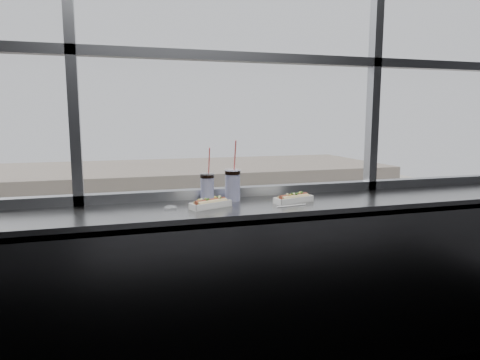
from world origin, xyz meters
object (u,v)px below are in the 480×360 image
object	(u,v)px
hotdog_tray_left	(211,203)
car_far_b	(165,296)
loose_straw	(291,206)
pedestrian_b	(128,276)
tree_center	(134,242)
soda_cup_right	(233,183)
hotdog_tray_right	(294,198)
soda_cup_left	(207,186)
pedestrian_d	(248,269)
wrapper	(171,207)
tree_right	(259,230)
pedestrian_a	(51,283)
car_far_c	(286,280)
car_near_d	(305,345)
car_near_e	(416,324)
pedestrian_c	(213,270)

from	to	relation	value
hotdog_tray_left	car_far_b	xyz separation A→B (m)	(2.38, 24.31, -11.05)
loose_straw	pedestrian_b	bearing A→B (deg)	81.13
pedestrian_b	tree_center	world-z (taller)	tree_center
soda_cup_right	hotdog_tray_right	bearing A→B (deg)	-25.66
soda_cup_right	soda_cup_left	bearing A→B (deg)	170.42
soda_cup_right	pedestrian_d	xyz separation A→B (m)	(8.96, 27.61, -11.23)
car_far_b	tree_center	size ratio (longest dim) A/B	1.12
hotdog_tray_right	wrapper	world-z (taller)	hotdog_tray_right
pedestrian_d	hotdog_tray_right	bearing A→B (deg)	-17.24
hotdog_tray_left	wrapper	xyz separation A→B (m)	(-0.23, 0.04, -0.01)
car_far_b	tree_right	size ratio (longest dim) A/B	1.07
soda_cup_left	pedestrian_a	bearing A→B (deg)	100.02
soda_cup_right	pedestrian_d	distance (m)	31.13
hotdog_tray_right	car_far_b	bearing A→B (deg)	70.14
loose_straw	pedestrian_d	world-z (taller)	loose_straw
hotdog_tray_right	car_far_c	xyz separation A→B (m)	(10.33, 24.31, -10.93)
loose_straw	tree_center	distance (m)	29.63
tree_right	wrapper	bearing A→B (deg)	-110.25
pedestrian_a	pedestrian_d	bearing A→B (deg)	-2.99
car_near_d	car_near_e	distance (m)	6.85
wrapper	car_near_e	distance (m)	25.09
soda_cup_right	car_near_d	bearing A→B (deg)	62.58
hotdog_tray_left	pedestrian_a	bearing A→B (deg)	78.02
wrapper	car_near_d	bearing A→B (deg)	61.65
wrapper	car_near_d	distance (m)	21.56
soda_cup_right	wrapper	distance (m)	0.44
pedestrian_c	tree_right	distance (m)	4.68
wrapper	tree_right	bearing A→B (deg)	69.75
soda_cup_left	car_near_e	world-z (taller)	soda_cup_left
wrapper	pedestrian_c	world-z (taller)	wrapper
hotdog_tray_right	soda_cup_right	world-z (taller)	soda_cup_right
hotdog_tray_left	pedestrian_b	size ratio (longest dim) A/B	0.12
car_near_e	car_far_b	bearing A→B (deg)	52.33
pedestrian_b	pedestrian_a	bearing A→B (deg)	88.20
car_near_e	tree_right	size ratio (longest dim) A/B	1.14
hotdog_tray_right	soda_cup_left	bearing A→B (deg)	143.56
soda_cup_left	tree_right	world-z (taller)	soda_cup_left
hotdog_tray_right	tree_center	size ratio (longest dim) A/B	0.05
car_far_b	pedestrian_b	world-z (taller)	pedestrian_b
car_far_b	pedestrian_a	size ratio (longest dim) A/B	2.70
soda_cup_left	car_near_d	bearing A→B (deg)	62.11
pedestrian_d	car_far_c	bearing A→B (deg)	26.19
car_near_d	pedestrian_c	distance (m)	11.84
hotdog_tray_right	tree_center	xyz separation A→B (m)	(0.22, 28.31, -8.45)
car_far_b	pedestrian_b	distance (m)	4.59
hotdog_tray_right	soda_cup_right	distance (m)	0.39
hotdog_tray_left	car_near_d	xyz separation A→B (m)	(8.55, 16.31, -11.11)
pedestrian_b	pedestrian_a	distance (m)	5.19
soda_cup_left	car_far_b	size ratio (longest dim) A/B	0.06
loose_straw	pedestrian_a	bearing A→B (deg)	91.38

